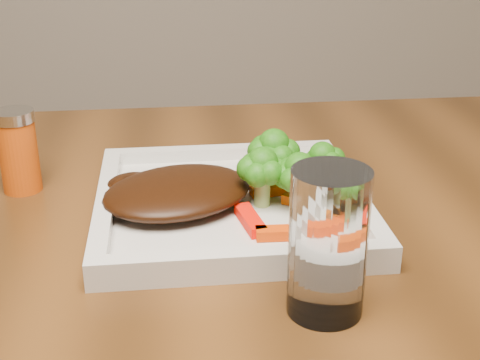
{
  "coord_description": "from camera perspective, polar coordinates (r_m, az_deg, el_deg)",
  "views": [
    {
      "loc": [
        0.42,
        -0.38,
        1.06
      ],
      "look_at": [
        0.49,
        0.24,
        0.79
      ],
      "focal_mm": 50.0,
      "sensor_mm": 36.0,
      "label": 1
    }
  ],
  "objects": [
    {
      "name": "carrot_5",
      "position": [
        0.68,
        5.87,
        -1.66
      ],
      "size": [
        0.02,
        0.06,
        0.01
      ],
      "primitive_type": "cube",
      "rotation": [
        0.0,
        0.0,
        -1.37
      ],
      "color": "#EB4603",
      "rests_on": "plate"
    },
    {
      "name": "carrot_1",
      "position": [
        0.65,
        7.74,
        -3.23
      ],
      "size": [
        0.05,
        0.05,
        0.01
      ],
      "primitive_type": "cube",
      "rotation": [
        0.0,
        0.0,
        -0.7
      ],
      "color": "#FB3504",
      "rests_on": "plate"
    },
    {
      "name": "broccoli_2",
      "position": [
        0.66,
        5.06,
        -0.2
      ],
      "size": [
        0.06,
        0.06,
        0.06
      ],
      "primitive_type": null,
      "rotation": [
        0.0,
        0.0,
        0.08
      ],
      "color": "#106111",
      "rests_on": "plate"
    },
    {
      "name": "carrot_2",
      "position": [
        0.64,
        0.87,
        -3.43
      ],
      "size": [
        0.03,
        0.06,
        0.01
      ],
      "primitive_type": "cube",
      "rotation": [
        0.0,
        0.0,
        1.75
      ],
      "color": "#FF1204",
      "rests_on": "plate"
    },
    {
      "name": "carrot_3",
      "position": [
        0.74,
        6.71,
        0.22
      ],
      "size": [
        0.06,
        0.03,
        0.01
      ],
      "primitive_type": "cube",
      "rotation": [
        0.0,
        0.0,
        0.33
      ],
      "color": "#EA3C03",
      "rests_on": "plate"
    },
    {
      "name": "steak",
      "position": [
        0.68,
        -5.34,
        -0.99
      ],
      "size": [
        0.19,
        0.17,
        0.03
      ],
      "primitive_type": "ellipsoid",
      "rotation": [
        0.0,
        0.0,
        0.42
      ],
      "color": "black",
      "rests_on": "plate"
    },
    {
      "name": "broccoli_3",
      "position": [
        0.67,
        1.92,
        0.26
      ],
      "size": [
        0.06,
        0.06,
        0.06
      ],
      "primitive_type": null,
      "rotation": [
        0.0,
        0.0,
        -0.12
      ],
      "color": "#306210",
      "rests_on": "plate"
    },
    {
      "name": "spice_shaker",
      "position": [
        0.77,
        -18.4,
        2.35
      ],
      "size": [
        0.05,
        0.05,
        0.09
      ],
      "primitive_type": "cylinder",
      "rotation": [
        0.0,
        0.0,
        0.39
      ],
      "color": "#C9480B",
      "rests_on": "dining_table"
    },
    {
      "name": "broccoli_1",
      "position": [
        0.7,
        7.0,
        1.31
      ],
      "size": [
        0.07,
        0.07,
        0.06
      ],
      "primitive_type": null,
      "rotation": [
        0.0,
        0.0,
        -0.25
      ],
      "color": "#287213",
      "rests_on": "plate"
    },
    {
      "name": "broccoli_0",
      "position": [
        0.71,
        2.89,
        1.94
      ],
      "size": [
        0.08,
        0.08,
        0.07
      ],
      "primitive_type": null,
      "rotation": [
        0.0,
        0.0,
        -0.34
      ],
      "color": "#2A6E12",
      "rests_on": "plate"
    },
    {
      "name": "carrot_7",
      "position": [
        0.68,
        5.7,
        -1.93
      ],
      "size": [
        0.05,
        0.04,
        0.01
      ],
      "primitive_type": "cube",
      "rotation": [
        0.0,
        0.0,
        -0.66
      ],
      "color": "#D84D03",
      "rests_on": "plate"
    },
    {
      "name": "drinking_glass",
      "position": [
        0.51,
        7.5,
        -5.39
      ],
      "size": [
        0.07,
        0.07,
        0.12
      ],
      "primitive_type": "cylinder",
      "rotation": [
        0.0,
        0.0,
        -0.2
      ],
      "color": "silver",
      "rests_on": "dining_table"
    },
    {
      "name": "carrot_0",
      "position": [
        0.62,
        4.02,
        -4.51
      ],
      "size": [
        0.06,
        0.02,
        0.01
      ],
      "primitive_type": "cube",
      "rotation": [
        0.0,
        0.0,
        -0.04
      ],
      "color": "#DC3A03",
      "rests_on": "plate"
    },
    {
      "name": "plate",
      "position": [
        0.69,
        -0.83,
        -2.4
      ],
      "size": [
        0.27,
        0.27,
        0.01
      ],
      "primitive_type": "cube",
      "color": "silver",
      "rests_on": "dining_table"
    },
    {
      "name": "carrot_4",
      "position": [
        0.75,
        0.82,
        0.7
      ],
      "size": [
        0.05,
        0.05,
        0.01
      ],
      "primitive_type": "cube",
      "rotation": [
        0.0,
        0.0,
        0.81
      ],
      "color": "red",
      "rests_on": "plate"
    },
    {
      "name": "carrot_6",
      "position": [
        0.71,
        3.34,
        -0.73
      ],
      "size": [
        0.06,
        0.03,
        0.01
      ],
      "primitive_type": "cube",
      "rotation": [
        0.0,
        0.0,
        0.15
      ],
      "color": "#FF6404",
      "rests_on": "plate"
    }
  ]
}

